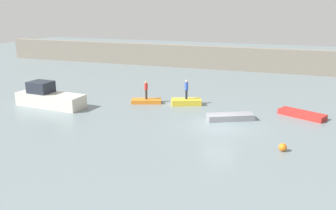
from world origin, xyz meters
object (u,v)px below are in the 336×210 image
motorboat (49,98)px  rowboat_yellow (186,102)px  person_red_shirt (146,89)px  rowboat_orange (146,101)px  mooring_buoy (283,147)px  rowboat_grey (230,117)px  person_blue_shirt (186,89)px  rowboat_red (302,114)px

motorboat → rowboat_yellow: 12.44m
rowboat_yellow → person_red_shirt: size_ratio=1.56×
rowboat_orange → rowboat_yellow: rowboat_yellow is taller
mooring_buoy → person_red_shirt: bearing=148.6°
rowboat_grey → person_red_shirt: person_red_shirt is taller
person_red_shirt → mooring_buoy: bearing=-31.4°
person_red_shirt → mooring_buoy: (12.50, -7.61, -1.07)m
motorboat → mooring_buoy: 20.70m
person_red_shirt → mooring_buoy: person_red_shirt is taller
mooring_buoy → person_blue_shirt: bearing=136.8°
rowboat_grey → mooring_buoy: mooring_buoy is taller
motorboat → rowboat_grey: motorboat is taller
rowboat_yellow → person_red_shirt: (-3.70, -0.65, 1.05)m
rowboat_orange → person_red_shirt: 1.14m
person_blue_shirt → rowboat_grey: bearing=-33.9°
rowboat_red → person_blue_shirt: (-10.00, 0.33, 1.31)m
motorboat → person_red_shirt: (7.87, 3.91, 0.53)m
rowboat_yellow → person_blue_shirt: person_blue_shirt is taller
rowboat_grey → rowboat_red: rowboat_grey is taller
motorboat → person_blue_shirt: person_blue_shirt is taller
rowboat_grey → person_blue_shirt: 5.67m
rowboat_orange → person_blue_shirt: 3.99m
rowboat_orange → mooring_buoy: 14.63m
rowboat_yellow → person_blue_shirt: (0.00, 0.00, 1.26)m
rowboat_red → rowboat_yellow: bearing=-156.3°
rowboat_yellow → person_blue_shirt: size_ratio=1.52×
person_blue_shirt → person_red_shirt: bearing=-170.1°
motorboat → rowboat_red: 21.98m
rowboat_yellow → mooring_buoy: rowboat_yellow is taller
mooring_buoy → rowboat_orange: bearing=148.6°
rowboat_red → mooring_buoy: bearing=-73.0°
motorboat → rowboat_grey: bearing=5.2°
person_blue_shirt → mooring_buoy: person_blue_shirt is taller
rowboat_yellow → person_blue_shirt: 1.26m
person_blue_shirt → mooring_buoy: bearing=-43.2°
person_blue_shirt → rowboat_yellow: bearing=180.0°
motorboat → mooring_buoy: motorboat is taller
rowboat_red → person_red_shirt: 13.75m
motorboat → person_red_shirt: motorboat is taller
mooring_buoy → motorboat: bearing=169.7°
rowboat_red → mooring_buoy: 8.02m
rowboat_red → rowboat_grey: bearing=-127.4°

